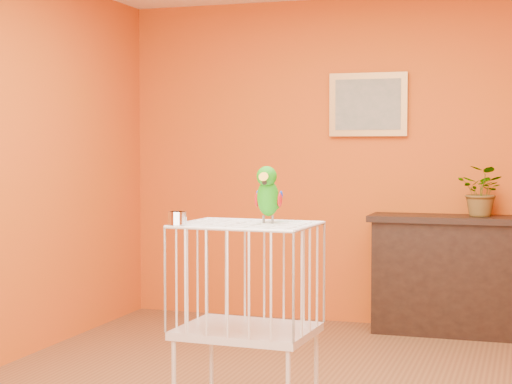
% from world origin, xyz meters
% --- Properties ---
extents(room_shell, '(4.50, 4.50, 4.50)m').
position_xyz_m(room_shell, '(0.00, 0.00, 1.58)').
color(room_shell, '#C74A12').
rests_on(room_shell, ground).
extents(console_cabinet, '(1.21, 0.43, 0.90)m').
position_xyz_m(console_cabinet, '(0.67, 2.04, 0.45)').
color(console_cabinet, black).
rests_on(console_cabinet, ground).
extents(potted_plant, '(0.46, 0.48, 0.29)m').
position_xyz_m(potted_plant, '(0.90, 2.05, 1.05)').
color(potted_plant, '#26722D').
rests_on(potted_plant, console_cabinet).
extents(framed_picture, '(0.62, 0.04, 0.50)m').
position_xyz_m(framed_picture, '(0.00, 2.22, 1.75)').
color(framed_picture, '#BF8944').
rests_on(framed_picture, room_shell).
extents(birdcage, '(0.69, 0.54, 1.03)m').
position_xyz_m(birdcage, '(-0.13, -0.43, 0.53)').
color(birdcage, silver).
rests_on(birdcage, ground).
extents(feed_cup, '(0.09, 0.09, 0.06)m').
position_xyz_m(feed_cup, '(-0.42, -0.63, 1.06)').
color(feed_cup, silver).
rests_on(feed_cup, birdcage).
extents(parrot, '(0.14, 0.26, 0.29)m').
position_xyz_m(parrot, '(-0.04, -0.36, 1.18)').
color(parrot, '#59544C').
rests_on(parrot, birdcage).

